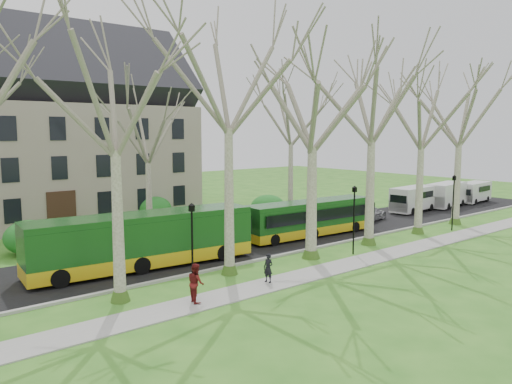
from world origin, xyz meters
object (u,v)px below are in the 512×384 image
Objects in this scene: bus_lead at (144,240)px; van_b at (446,195)px; sedan at (368,213)px; van_c at (474,192)px; pedestrian_a at (268,268)px; bus_follow at (310,218)px; van_a at (413,199)px; pedestrian_b at (196,283)px.

van_b is at bearing 7.02° from bus_lead.
van_c is at bearing -106.29° from sedan.
van_c is 3.39× the size of pedestrian_a.
bus_follow is 11.96m from pedestrian_a.
van_a is 3.69× the size of pedestrian_a.
van_a is at bearing -61.79° from pedestrian_b.
bus_lead is 34.44m from van_b.
bus_lead is at bearing 77.89° from sedan.
van_a is (7.31, 0.32, 0.53)m from sedan.
van_b is at bearing 6.39° from bus_follow.
bus_follow reaches higher than pedestrian_b.
sedan is at bearing 171.69° from van_b.
van_c is 41.46m from pedestrian_b.
pedestrian_a is (-9.86, -6.75, -0.60)m from bus_follow.
sedan is 0.84× the size of van_a.
pedestrian_b reaches higher than sedan.
bus_lead is 2.76× the size of sedan.
van_a reaches higher than van_c.
bus_follow is 7.22× the size of pedestrian_a.
sedan is at bearing 11.56° from bus_follow.
bus_follow is at bearing 175.18° from van_b.
pedestrian_a is at bearing -173.52° from van_b.
pedestrian_a is at bearing -75.36° from pedestrian_b.
sedan is at bearing -57.82° from pedestrian_b.
van_b is (20.92, 1.09, -0.11)m from bus_follow.
sedan is 0.82× the size of van_b.
van_a is (29.19, 1.63, -0.40)m from bus_lead.
pedestrian_a is at bearing -173.09° from van_c.
pedestrian_b is (-0.86, -6.80, -0.71)m from bus_lead.
bus_follow is (13.49, 0.11, -0.26)m from bus_lead.
van_a is (15.70, 1.52, -0.14)m from bus_follow.
bus_follow reaches higher than van_b.
pedestrian_b is at bearing -174.16° from van_c.
bus_lead is 8.59× the size of pedestrian_a.
van_c is 37.03m from pedestrian_a.
pedestrian_a is 4.49m from pedestrian_b.
bus_follow is 20.95m from van_b.
sedan is 12.55m from van_b.
sedan is 3.12× the size of pedestrian_a.
bus_follow is 15.77m from van_a.
pedestrian_b is (-14.35, -6.91, -0.46)m from bus_follow.
bus_follow is at bearing 176.99° from van_c.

